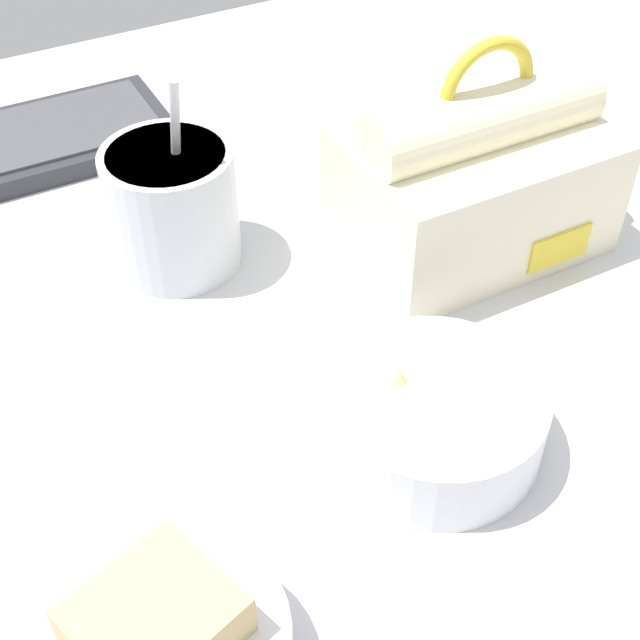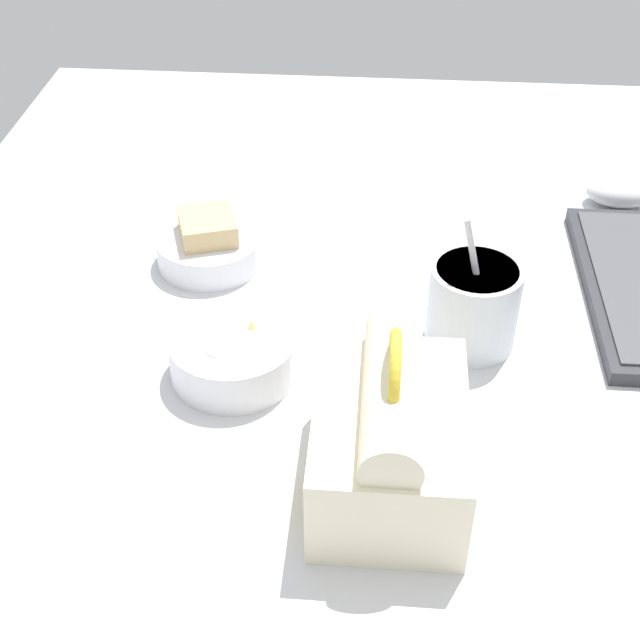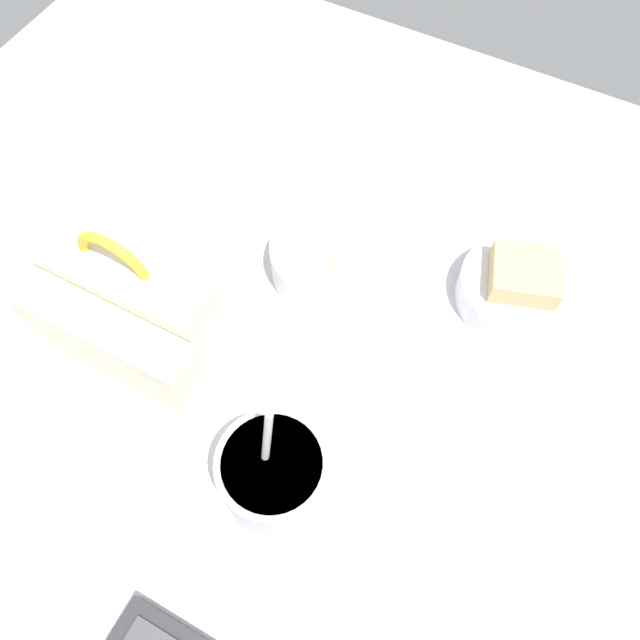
% 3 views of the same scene
% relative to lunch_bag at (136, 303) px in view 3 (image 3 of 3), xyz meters
% --- Properties ---
extents(desk_surface, '(1.40, 1.10, 0.02)m').
position_rel_lunch_bag_xyz_m(desk_surface, '(-0.23, -0.06, -0.07)').
color(desk_surface, silver).
rests_on(desk_surface, ground).
extents(lunch_bag, '(0.20, 0.14, 0.17)m').
position_rel_lunch_bag_xyz_m(lunch_bag, '(0.00, 0.00, 0.00)').
color(lunch_bag, '#EFE5C1').
rests_on(lunch_bag, desk_surface).
extents(soup_cup, '(0.10, 0.10, 0.16)m').
position_rel_lunch_bag_xyz_m(soup_cup, '(-0.21, 0.09, -0.01)').
color(soup_cup, silver).
rests_on(soup_cup, desk_surface).
extents(bento_bowl_sandwich, '(0.13, 0.13, 0.07)m').
position_rel_lunch_bag_xyz_m(bento_bowl_sandwich, '(-0.35, -0.23, -0.04)').
color(bento_bowl_sandwich, silver).
rests_on(bento_bowl_sandwich, desk_surface).
extents(bento_bowl_snacks, '(0.14, 0.14, 0.06)m').
position_rel_lunch_bag_xyz_m(bento_bowl_snacks, '(-0.14, -0.16, -0.03)').
color(bento_bowl_snacks, silver).
rests_on(bento_bowl_snacks, desk_surface).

